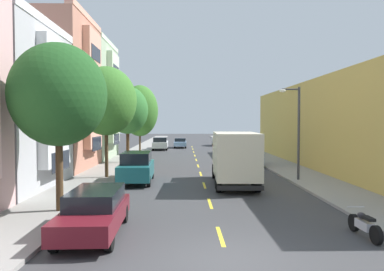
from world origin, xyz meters
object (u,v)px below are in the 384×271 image
at_px(street_tree_farthest, 140,111).
at_px(parked_suv_silver, 219,140).
at_px(street_lamp, 296,125).
at_px(moving_sky_sedan, 180,143).
at_px(parked_motorcycle, 364,225).
at_px(street_tree_second, 106,101).
at_px(parked_suv_navy, 247,154).
at_px(parked_wagon_burgundy, 94,211).
at_px(street_tree_third, 128,110).
at_px(parked_suv_teal, 137,167).
at_px(street_tree_nearest, 58,95).
at_px(delivery_box_truck, 234,155).
at_px(parked_pickup_white, 160,144).

distance_m(street_tree_farthest, parked_suv_silver, 19.94).
height_order(street_lamp, moving_sky_sedan, street_lamp).
height_order(street_tree_farthest, street_lamp, street_tree_farthest).
bearing_deg(parked_suv_silver, parked_motorcycle, -89.52).
bearing_deg(street_tree_farthest, street_tree_second, -90.00).
bearing_deg(parked_suv_navy, street_tree_farthest, 133.59).
distance_m(street_tree_farthest, parked_wagon_burgundy, 31.47).
xyz_separation_m(street_tree_farthest, parked_suv_navy, (10.72, -11.26, -4.15)).
distance_m(street_lamp, moving_sky_sedan, 32.65).
bearing_deg(moving_sky_sedan, street_tree_second, -98.64).
height_order(street_tree_third, street_lamp, street_tree_third).
bearing_deg(parked_suv_teal, street_tree_third, 101.35).
bearing_deg(street_tree_nearest, street_lamp, 33.23).
bearing_deg(street_tree_second, parked_suv_teal, -34.21).
bearing_deg(parked_motorcycle, delivery_box_truck, 106.21).
height_order(street_tree_farthest, parked_suv_navy, street_tree_farthest).
distance_m(street_tree_farthest, parked_suv_teal, 20.82).
bearing_deg(parked_suv_teal, parked_pickup_white, 90.57).
height_order(street_tree_farthest, moving_sky_sedan, street_tree_farthest).
relative_size(street_tree_farthest, parked_wagon_burgundy, 1.68).
distance_m(street_tree_second, delivery_box_truck, 9.26).
bearing_deg(parked_motorcycle, street_tree_second, 130.97).
relative_size(street_lamp, parked_motorcycle, 2.88).
xyz_separation_m(delivery_box_truck, parked_suv_silver, (2.56, 37.75, -0.85)).
relative_size(parked_suv_navy, parked_suv_teal, 0.99).
bearing_deg(parked_suv_silver, parked_pickup_white, -135.33).
bearing_deg(street_tree_second, parked_motorcycle, -49.03).
bearing_deg(delivery_box_truck, parked_suv_navy, 76.10).
xyz_separation_m(parked_suv_navy, moving_sky_sedan, (-6.12, 22.73, -0.24)).
distance_m(street_tree_farthest, delivery_box_truck, 23.22).
height_order(street_tree_farthest, delivery_box_truck, street_tree_farthest).
height_order(parked_suv_teal, parked_pickup_white, parked_suv_teal).
bearing_deg(parked_suv_teal, street_lamp, 0.92).
distance_m(street_tree_third, street_lamp, 16.39).
bearing_deg(parked_wagon_burgundy, street_tree_second, 99.84).
xyz_separation_m(street_tree_third, moving_sky_sedan, (4.60, 20.87, -4.15)).
bearing_deg(street_lamp, delivery_box_truck, -161.94).
xyz_separation_m(street_tree_second, delivery_box_truck, (8.19, -2.67, -3.38)).
bearing_deg(delivery_box_truck, parked_pickup_white, 102.22).
bearing_deg(parked_suv_teal, street_tree_second, 145.79).
bearing_deg(street_tree_nearest, parked_wagon_burgundy, -53.63).
bearing_deg(parked_motorcycle, parked_suv_teal, 128.29).
xyz_separation_m(street_lamp, parked_suv_silver, (-1.58, 36.40, -2.63)).
bearing_deg(street_tree_nearest, parked_motorcycle, -17.14).
relative_size(parked_suv_silver, parked_wagon_burgundy, 1.02).
height_order(street_lamp, parked_pickup_white, street_lamp).
bearing_deg(parked_pickup_white, parked_suv_silver, 44.67).
xyz_separation_m(parked_suv_teal, parked_motorcycle, (8.96, -11.35, -0.58)).
bearing_deg(street_lamp, parked_motorcycle, -95.85).
height_order(street_tree_second, moving_sky_sedan, street_tree_second).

